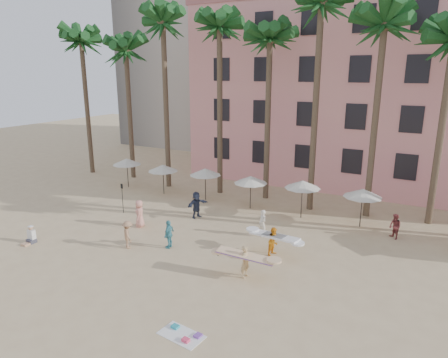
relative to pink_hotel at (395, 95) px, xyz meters
name	(u,v)px	position (x,y,z in m)	size (l,w,h in m)	color
ground	(160,287)	(-7.00, -26.00, -8.00)	(120.00, 120.00, 0.00)	#D1B789
pink_hotel	(395,95)	(0.00, 0.00, 0.00)	(35.00, 14.00, 16.00)	pink
palm_row	(287,29)	(-6.49, -11.00, 4.97)	(44.40, 5.40, 16.30)	brown
umbrella_row	(227,175)	(-10.00, -13.50, -5.67)	(22.50, 2.70, 2.73)	#332B23
beach_towel	(183,335)	(-4.01, -28.49, -7.97)	(1.91, 1.21, 0.14)	white
carrier_yellow	(246,260)	(-3.83, -23.15, -7.04)	(2.98, 1.14, 1.68)	tan
carrier_white	(274,240)	(-3.52, -20.08, -7.12)	(3.08, 1.36, 1.62)	orange
beachgoers	(201,219)	(-8.89, -19.15, -7.12)	(16.12, 9.88, 1.90)	brown
paddle	(122,195)	(-15.75, -18.87, -6.59)	(0.18, 0.04, 2.23)	black
seated_man	(31,237)	(-16.99, -25.57, -7.63)	(0.47, 0.82, 1.07)	#3F3F4C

